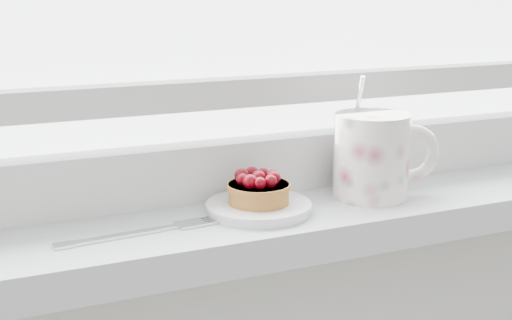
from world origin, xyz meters
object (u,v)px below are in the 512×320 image
saucer (259,208)px  raspberry_tart (258,189)px  floral_mug (374,154)px  fork (146,231)px

saucer → raspberry_tart: 0.02m
raspberry_tart → floral_mug: 0.16m
saucer → raspberry_tart: (-0.00, 0.00, 0.02)m
saucer → floral_mug: (0.16, 0.00, 0.05)m
saucer → floral_mug: floral_mug is taller
saucer → fork: bearing=-174.3°
raspberry_tart → fork: raspberry_tart is taller
saucer → fork: saucer is taller
saucer → raspberry_tart: bearing=110.7°
saucer → fork: (-0.14, -0.01, -0.00)m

